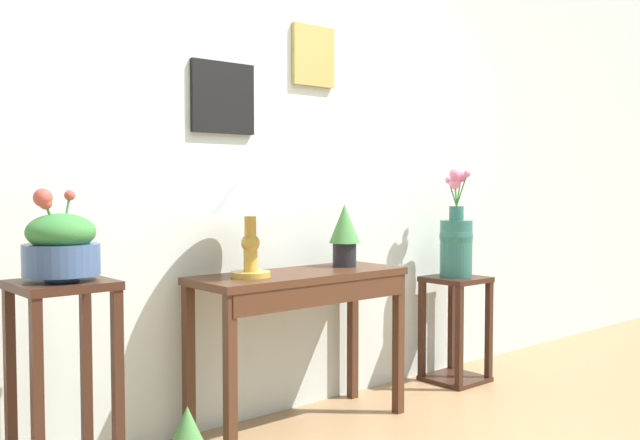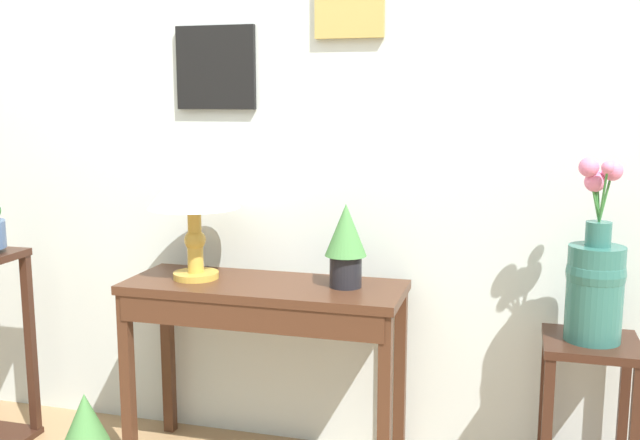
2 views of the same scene
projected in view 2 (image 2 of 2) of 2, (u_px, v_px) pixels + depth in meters
name	position (u px, v px, depth m)	size (l,w,h in m)	color
back_wall_with_art	(280.00, 114.00, 2.98)	(9.00, 0.13, 2.80)	silver
console_table	(262.00, 314.00, 2.80)	(1.09, 0.41, 0.76)	#472819
table_lamp	(193.00, 186.00, 2.81)	(0.36, 0.36, 0.50)	gold
potted_plant_on_console	(346.00, 241.00, 2.71)	(0.16, 0.16, 0.32)	black
pedestal_stand_right	(586.00, 425.00, 2.57)	(0.32, 0.32, 0.63)	#381E14
flower_vase_tall_right	(595.00, 278.00, 2.48)	(0.20, 0.20, 0.64)	#2D665B
potted_plant_floor	(86.00, 424.00, 2.93)	(0.19, 0.19, 0.29)	black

